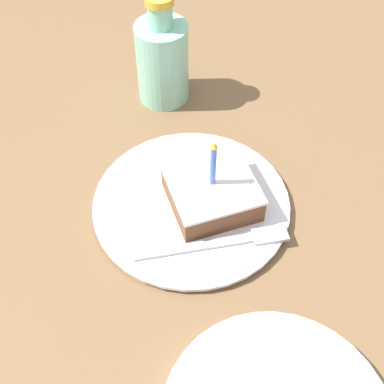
{
  "coord_description": "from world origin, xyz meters",
  "views": [
    {
      "loc": [
        0.14,
        0.43,
        0.57
      ],
      "look_at": [
        -0.0,
        0.01,
        0.03
      ],
      "focal_mm": 50.0,
      "sensor_mm": 36.0,
      "label": 1
    }
  ],
  "objects_px": {
    "plate": "(192,204)",
    "cake_slice": "(212,192)",
    "bottle": "(162,59)",
    "fork": "(223,242)"
  },
  "relations": [
    {
      "from": "plate",
      "to": "bottle",
      "type": "distance_m",
      "value": 0.24
    },
    {
      "from": "plate",
      "to": "cake_slice",
      "type": "xyz_separation_m",
      "value": [
        -0.02,
        0.01,
        0.03
      ]
    },
    {
      "from": "fork",
      "to": "bottle",
      "type": "height_order",
      "value": "bottle"
    },
    {
      "from": "plate",
      "to": "fork",
      "type": "distance_m",
      "value": 0.08
    },
    {
      "from": "plate",
      "to": "bottle",
      "type": "xyz_separation_m",
      "value": [
        -0.03,
        -0.23,
        0.06
      ]
    },
    {
      "from": "cake_slice",
      "to": "bottle",
      "type": "xyz_separation_m",
      "value": [
        -0.01,
        -0.24,
        0.04
      ]
    },
    {
      "from": "fork",
      "to": "bottle",
      "type": "bearing_deg",
      "value": -93.23
    },
    {
      "from": "cake_slice",
      "to": "fork",
      "type": "bearing_deg",
      "value": 81.61
    },
    {
      "from": "cake_slice",
      "to": "fork",
      "type": "distance_m",
      "value": 0.07
    },
    {
      "from": "cake_slice",
      "to": "fork",
      "type": "height_order",
      "value": "cake_slice"
    }
  ]
}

